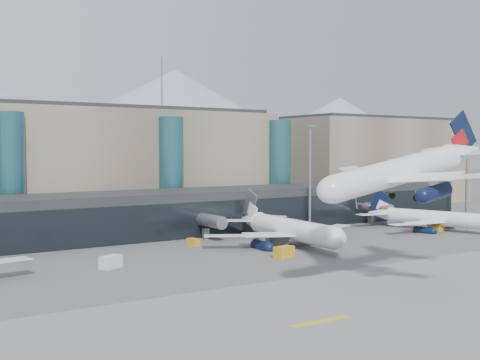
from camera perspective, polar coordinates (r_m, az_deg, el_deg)
name	(u,v)px	position (r m, az deg, el deg)	size (l,w,h in m)	color
ground	(357,278)	(95.02, 11.01, -9.08)	(900.00, 900.00, 0.00)	#515154
runway_strip	(436,298)	(85.09, 18.12, -10.58)	(400.00, 40.00, 0.04)	slate
runway_markings	(436,298)	(85.09, 18.12, -10.57)	(128.00, 1.00, 0.02)	gold
concourse	(183,212)	(141.16, -5.41, -3.04)	(170.00, 27.00, 10.00)	black
terminal_main	(38,166)	(161.96, -18.64, 1.31)	(130.00, 30.00, 31.00)	gray
terminal_east	(375,161)	(223.78, 12.71, 1.81)	(70.00, 30.00, 31.00)	gray
teal_towers	(97,172)	(149.56, -13.41, 0.70)	(116.40, 19.40, 46.00)	#245765
lightmast_mid	(310,170)	(148.89, 6.64, 0.91)	(3.00, 1.20, 25.60)	slate
lightmast_right	(467,168)	(179.79, 20.72, 1.09)	(3.00, 1.20, 25.60)	slate
hero_jet	(412,162)	(87.86, 15.99, 1.62)	(31.77, 32.83, 10.57)	white
jet_parked_mid	(282,222)	(125.21, 4.02, -3.97)	(37.82, 36.97, 12.19)	white
jet_parked_right	(422,213)	(154.06, 16.83, -3.03)	(30.72, 32.45, 10.42)	white
veh_a	(111,262)	(102.64, -12.15, -7.60)	(3.63, 2.04, 2.04)	silver
veh_b	(193,242)	(123.19, -4.45, -5.90)	(2.61, 1.61, 1.50)	orange
veh_c	(279,242)	(121.58, 3.75, -5.86)	(3.87, 2.04, 2.15)	#4E4E53
veh_d	(338,230)	(142.52, 9.23, -4.74)	(2.42, 1.30, 1.39)	silver
veh_e	(438,227)	(152.03, 18.29, -4.29)	(3.22, 1.83, 1.83)	orange
veh_g	(309,230)	(141.92, 6.56, -4.73)	(2.59, 1.51, 1.51)	silver
veh_h	(284,252)	(109.95, 4.19, -6.83)	(3.74, 1.97, 2.07)	orange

